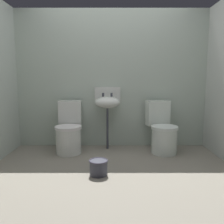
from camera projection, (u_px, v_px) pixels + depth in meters
The scene contains 6 objects.
ground_plane at pixel (112, 176), 2.88m from camera, with size 3.50×2.81×0.08m, color gray.
wall_back at pixel (112, 79), 3.96m from camera, with size 3.50×0.10×2.23m, color #AFBFB1.
toilet_left at pixel (70, 131), 3.68m from camera, with size 0.42×0.61×0.78m.
toilet_right at pixel (163, 131), 3.67m from camera, with size 0.48×0.65×0.78m.
sink at pixel (108, 102), 3.80m from camera, with size 0.42×0.35×0.99m.
bucket at pixel (99, 167), 2.81m from camera, with size 0.23×0.23×0.18m.
Camera 1 is at (0.01, -2.74, 1.13)m, focal length 38.34 mm.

